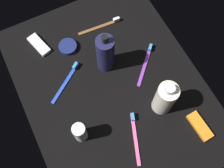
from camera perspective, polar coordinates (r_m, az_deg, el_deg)
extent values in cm
cube|color=black|center=(100.63, 0.00, -0.77)|extent=(84.00, 64.00, 1.20)
cylinder|color=#1E1E47|center=(96.39, -1.41, 6.39)|extent=(6.48, 6.48, 16.86)
cylinder|color=black|center=(87.87, -1.55, 9.44)|extent=(2.20, 2.20, 2.80)
cylinder|color=silver|center=(92.16, 11.04, -3.03)|extent=(6.90, 6.90, 15.24)
cylinder|color=silver|center=(84.13, 12.09, -1.09)|extent=(3.20, 3.20, 2.20)
cylinder|color=silver|center=(90.53, -6.75, -10.09)|extent=(4.36, 4.36, 10.34)
cube|color=#E55999|center=(94.67, 4.95, -11.40)|extent=(17.27, 7.46, 0.90)
cube|color=#338CCC|center=(95.24, 4.37, -6.88)|extent=(2.82, 1.95, 1.20)
cube|color=blue|center=(101.69, -9.82, 0.23)|extent=(11.42, 15.36, 0.90)
cube|color=#338CCC|center=(102.89, -7.76, 3.88)|extent=(2.40, 2.76, 1.20)
cube|color=brown|center=(111.98, -2.69, 11.96)|extent=(2.42, 18.04, 0.90)
cube|color=white|center=(112.68, 0.92, 13.50)|extent=(1.27, 2.67, 1.20)
cube|color=purple|center=(103.95, 6.93, 3.97)|extent=(13.65, 13.51, 0.90)
cube|color=#338CCC|center=(106.65, 8.05, 7.66)|extent=(2.62, 2.61, 1.20)
cube|color=white|center=(110.79, -15.11, 7.97)|extent=(11.09, 6.66, 1.50)
cube|color=orange|center=(99.69, 17.99, -8.42)|extent=(10.62, 4.62, 1.50)
cylinder|color=navy|center=(107.79, -9.27, 7.73)|extent=(7.06, 7.06, 1.81)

